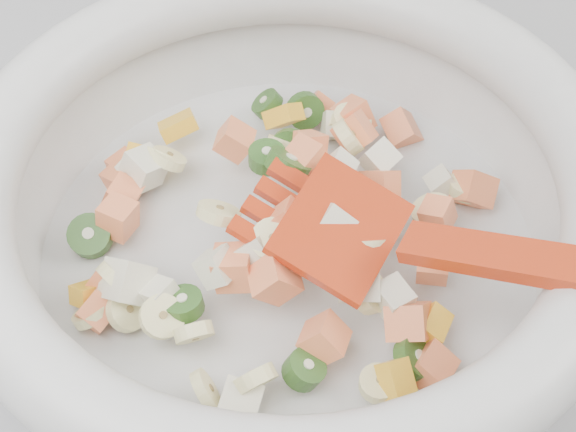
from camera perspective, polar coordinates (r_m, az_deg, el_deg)
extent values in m
cylinder|color=silver|center=(0.56, 0.00, -2.57)|extent=(0.32, 0.32, 0.02)
torus|color=silver|center=(0.50, 0.00, 2.64)|extent=(0.39, 0.39, 0.04)
cylinder|color=#F4F6A4|center=(0.58, 3.94, 5.11)|extent=(0.02, 0.04, 0.03)
cylinder|color=#F4F6A4|center=(0.57, -0.16, 4.51)|extent=(0.03, 0.03, 0.03)
cylinder|color=#F4F6A4|center=(0.60, 4.12, 6.15)|extent=(0.04, 0.04, 0.02)
cylinder|color=#F4F6A4|center=(0.50, -0.94, -1.60)|extent=(0.04, 0.04, 0.02)
cylinder|color=#F4F6A4|center=(0.58, -7.74, 3.69)|extent=(0.03, 0.03, 0.02)
cylinder|color=#F4F6A4|center=(0.52, -11.01, -4.12)|extent=(0.03, 0.03, 0.04)
cylinder|color=#F4F6A4|center=(0.50, -6.11, -7.49)|extent=(0.03, 0.02, 0.03)
cylinder|color=#F4F6A4|center=(0.48, -5.29, -11.21)|extent=(0.02, 0.03, 0.03)
cylinder|color=#F4F6A4|center=(0.53, -12.54, -6.17)|extent=(0.03, 0.03, 0.02)
cylinder|color=#F4F6A4|center=(0.61, 3.45, 5.75)|extent=(0.03, 0.01, 0.03)
cylinder|color=#F4F6A4|center=(0.58, 11.62, 1.88)|extent=(0.03, 0.03, 0.01)
cylinder|color=#F4F6A4|center=(0.49, 5.90, -10.72)|extent=(0.02, 0.02, 0.01)
cylinder|color=#F4F6A4|center=(0.50, 5.27, -4.89)|extent=(0.03, 0.04, 0.03)
cylinder|color=#F4F6A4|center=(0.51, 5.17, -1.88)|extent=(0.03, 0.03, 0.03)
cylinder|color=#F4F6A4|center=(0.52, -4.51, 0.18)|extent=(0.04, 0.03, 0.02)
cylinder|color=#F4F6A4|center=(0.56, 9.34, 0.27)|extent=(0.04, 0.04, 0.02)
cylinder|color=#F4F6A4|center=(0.50, -8.15, -6.46)|extent=(0.04, 0.04, 0.02)
cylinder|color=#F4F6A4|center=(0.58, -8.22, 3.66)|extent=(0.04, 0.03, 0.03)
cylinder|color=#F4F6A4|center=(0.48, -2.14, -10.50)|extent=(0.03, 0.03, 0.03)
cylinder|color=#F4F6A4|center=(0.52, -10.35, -6.06)|extent=(0.03, 0.04, 0.03)
cube|color=#FF7B50|center=(0.50, 7.82, -6.76)|extent=(0.03, 0.03, 0.04)
cube|color=#FF7B50|center=(0.61, 4.25, 6.40)|extent=(0.03, 0.03, 0.03)
cube|color=#FF7B50|center=(0.49, -0.84, -4.10)|extent=(0.03, 0.02, 0.03)
cube|color=#FF7B50|center=(0.63, 2.01, 7.11)|extent=(0.02, 0.03, 0.03)
cube|color=#FF7B50|center=(0.50, 0.01, -0.34)|extent=(0.03, 0.02, 0.03)
cube|color=#FF7B50|center=(0.49, 2.36, -7.92)|extent=(0.03, 0.03, 0.03)
cube|color=#FF7B50|center=(0.56, 1.42, 4.54)|extent=(0.02, 0.03, 0.03)
cube|color=#FF7B50|center=(0.54, 9.64, 0.09)|extent=(0.03, 0.02, 0.02)
cube|color=#FF7B50|center=(0.55, -10.95, -0.11)|extent=(0.03, 0.03, 0.02)
cube|color=#FF7B50|center=(0.50, 9.26, -9.65)|extent=(0.03, 0.03, 0.03)
cube|color=#FF7B50|center=(0.53, -11.67, -4.50)|extent=(0.03, 0.03, 0.03)
cube|color=#FF7B50|center=(0.52, 9.35, -3.08)|extent=(0.03, 0.03, 0.03)
cube|color=#FF7B50|center=(0.58, -10.64, 2.35)|extent=(0.03, 0.03, 0.02)
cube|color=#FF7B50|center=(0.55, 5.96, 1.81)|extent=(0.03, 0.03, 0.03)
cube|color=#FF7B50|center=(0.62, 7.36, 5.56)|extent=(0.03, 0.03, 0.03)
cube|color=#FF7B50|center=(0.59, -10.44, 3.16)|extent=(0.03, 0.03, 0.02)
cube|color=#FF7B50|center=(0.55, 1.31, 3.66)|extent=(0.03, 0.03, 0.03)
cube|color=#FF7B50|center=(0.52, -12.23, -6.10)|extent=(0.03, 0.03, 0.03)
cube|color=#FF7B50|center=(0.58, 11.85, 1.69)|extent=(0.03, 0.03, 0.04)
cube|color=#FF7B50|center=(0.58, 4.33, 5.39)|extent=(0.03, 0.03, 0.03)
cube|color=#FF7B50|center=(0.57, -10.63, 1.30)|extent=(0.03, 0.03, 0.03)
cube|color=#FF7B50|center=(0.58, -3.47, 4.92)|extent=(0.03, 0.03, 0.03)
cube|color=#FF7B50|center=(0.50, -3.52, -3.34)|extent=(0.03, 0.03, 0.03)
cylinder|color=#4A9832|center=(0.49, 1.05, -9.90)|extent=(0.03, 0.03, 0.02)
cylinder|color=#4A9832|center=(0.62, -1.36, 7.26)|extent=(0.03, 0.03, 0.02)
cylinder|color=#4A9832|center=(0.51, -6.76, -5.67)|extent=(0.02, 0.02, 0.01)
cylinder|color=#4A9832|center=(0.61, 1.10, 6.82)|extent=(0.04, 0.02, 0.03)
cylinder|color=#4A9832|center=(0.57, 0.10, 4.29)|extent=(0.04, 0.03, 0.04)
cylinder|color=#4A9832|center=(0.56, -12.67, -1.26)|extent=(0.03, 0.03, 0.03)
cylinder|color=#4A9832|center=(0.54, -0.02, 3.31)|extent=(0.03, 0.04, 0.03)
cylinder|color=#4A9832|center=(0.50, 8.14, -9.10)|extent=(0.03, 0.04, 0.03)
cylinder|color=#4A9832|center=(0.55, -1.38, 3.83)|extent=(0.03, 0.03, 0.01)
cube|color=white|center=(0.51, -8.07, -5.23)|extent=(0.03, 0.03, 0.02)
cube|color=white|center=(0.54, 3.35, 3.17)|extent=(0.03, 0.02, 0.02)
cube|color=white|center=(0.48, -3.19, -12.11)|extent=(0.03, 0.03, 0.02)
cube|color=white|center=(0.58, -9.30, 3.05)|extent=(0.04, 0.03, 0.03)
cube|color=white|center=(0.50, 2.86, -0.68)|extent=(0.03, 0.03, 0.03)
cube|color=white|center=(0.58, -9.77, 3.01)|extent=(0.03, 0.03, 0.03)
cube|color=white|center=(0.61, 3.17, 5.85)|extent=(0.02, 0.03, 0.03)
cube|color=white|center=(0.50, 4.59, -4.52)|extent=(0.02, 0.03, 0.03)
cube|color=white|center=(0.50, -4.61, -3.30)|extent=(0.03, 0.03, 0.03)
cube|color=white|center=(0.52, -10.37, -4.22)|extent=(0.04, 0.04, 0.04)
cube|color=white|center=(0.57, 5.97, 3.68)|extent=(0.03, 0.03, 0.03)
cube|color=white|center=(0.58, 9.90, 2.11)|extent=(0.02, 0.02, 0.02)
cube|color=white|center=(0.50, 6.79, -5.32)|extent=(0.02, 0.03, 0.02)
cube|color=white|center=(0.50, -2.00, -2.62)|extent=(0.03, 0.03, 0.03)
cube|color=yellow|center=(0.49, 7.08, -10.69)|extent=(0.02, 0.03, 0.03)
cube|color=yellow|center=(0.60, -9.41, 3.62)|extent=(0.03, 0.02, 0.02)
cube|color=yellow|center=(0.50, 9.43, -6.93)|extent=(0.03, 0.03, 0.02)
cube|color=yellow|center=(0.60, -0.28, 6.48)|extent=(0.03, 0.03, 0.03)
cube|color=yellow|center=(0.53, -12.41, -4.82)|extent=(0.03, 0.03, 0.03)
cube|color=yellow|center=(0.60, -7.12, 5.81)|extent=(0.03, 0.03, 0.02)
cube|color=#B62D0F|center=(0.50, 3.42, -0.80)|extent=(0.09, 0.09, 0.03)
cube|color=#B62D0F|center=(0.53, 0.34, 2.44)|extent=(0.03, 0.03, 0.02)
cube|color=#B62D0F|center=(0.52, -0.48, 1.22)|extent=(0.03, 0.03, 0.02)
cube|color=#B62D0F|center=(0.51, -1.33, -0.04)|extent=(0.03, 0.03, 0.02)
cube|color=#B62D0F|center=(0.50, -2.22, -1.36)|extent=(0.03, 0.03, 0.02)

